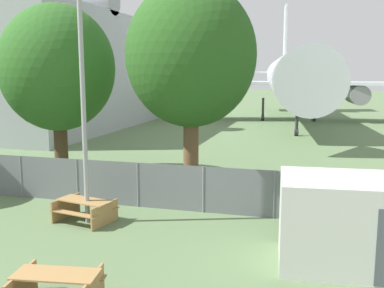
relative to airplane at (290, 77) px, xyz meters
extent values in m
cylinder|color=slate|center=(-8.87, -30.66, -3.60)|extent=(0.07, 0.07, 1.71)
cylinder|color=slate|center=(-6.33, -30.66, -3.60)|extent=(0.07, 0.07, 1.71)
cylinder|color=slate|center=(-3.78, -30.66, -3.60)|extent=(0.07, 0.07, 1.71)
cylinder|color=slate|center=(-1.24, -30.66, -3.60)|extent=(0.07, 0.07, 1.71)
cylinder|color=slate|center=(1.31, -30.66, -3.60)|extent=(0.07, 0.07, 1.71)
cylinder|color=slate|center=(3.85, -30.66, -3.60)|extent=(0.07, 0.07, 1.71)
cube|color=slate|center=(-3.78, -30.66, -3.60)|extent=(56.00, 0.01, 1.71)
cylinder|color=white|center=(0.05, -0.42, 0.05)|extent=(7.72, 29.24, 4.32)
cone|color=white|center=(2.02, -16.93, 0.05)|extent=(4.80, 4.80, 4.32)
cone|color=white|center=(-1.98, 16.63, 0.05)|extent=(4.50, 5.83, 3.89)
cube|color=white|center=(8.49, 2.05, -0.60)|extent=(13.10, 4.32, 0.30)
cylinder|color=#939399|center=(6.50, 2.20, -1.72)|extent=(2.39, 4.09, 1.95)
cube|color=white|center=(-8.73, -0.01, -0.60)|extent=(13.62, 7.24, 0.30)
cylinder|color=#939399|center=(-6.84, 0.61, -1.72)|extent=(2.39, 4.09, 1.95)
cube|color=white|center=(-1.54, 12.87, 5.45)|extent=(0.70, 3.89, 6.48)
cube|color=white|center=(-1.51, 12.66, 0.48)|extent=(9.85, 4.56, 0.20)
cylinder|color=#2D2D33|center=(1.16, -9.75, -3.28)|extent=(0.24, 0.24, 2.35)
cylinder|color=#2D2D33|center=(1.16, -9.75, -4.18)|extent=(0.36, 0.59, 0.56)
cylinder|color=#2D2D33|center=(2.45, 1.33, -3.28)|extent=(0.24, 0.24, 2.35)
cylinder|color=#2D2D33|center=(2.45, 1.33, -4.18)|extent=(0.36, 0.59, 0.56)
cylinder|color=#2D2D33|center=(-2.70, 0.71, -3.28)|extent=(0.24, 0.24, 2.35)
cylinder|color=#2D2D33|center=(-2.70, 0.71, -4.18)|extent=(0.36, 0.59, 0.56)
cube|color=silver|center=(3.77, -33.97, -3.28)|extent=(4.24, 2.78, 2.36)
cube|color=#A37A47|center=(-2.73, -37.92, -3.72)|extent=(1.93, 1.02, 0.04)
cube|color=#A37A47|center=(-2.81, -37.36, -4.02)|extent=(1.86, 0.54, 0.04)
cube|color=#A37A47|center=(-3.54, -38.03, -4.09)|extent=(0.26, 1.39, 0.74)
cube|color=#A37A47|center=(-4.90, -32.70, -3.72)|extent=(2.01, 1.12, 0.04)
cube|color=#A37A47|center=(-4.79, -32.15, -4.02)|extent=(1.91, 0.65, 0.04)
cube|color=#A37A47|center=(-5.01, -33.25, -4.02)|extent=(1.91, 0.65, 0.04)
cube|color=#A37A47|center=(-4.07, -32.87, -4.09)|extent=(0.34, 1.38, 0.74)
cube|color=#A37A47|center=(-5.73, -32.53, -4.09)|extent=(0.34, 1.38, 0.74)
cylinder|color=#4C3823|center=(-9.32, -26.89, -2.99)|extent=(0.65, 0.65, 2.93)
ellipsoid|color=#2D6023|center=(-9.32, -26.89, 0.78)|extent=(5.43, 5.43, 5.97)
cylinder|color=brown|center=(-2.53, -27.70, -2.74)|extent=(0.65, 0.65, 3.43)
ellipsoid|color=#28561E|center=(-2.53, -27.70, 1.29)|extent=(5.44, 5.44, 5.99)
cylinder|color=#99999E|center=(-4.78, -32.75, -0.36)|extent=(0.16, 0.16, 8.20)
camera|label=1|loc=(2.56, -45.95, 0.64)|focal=42.00mm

